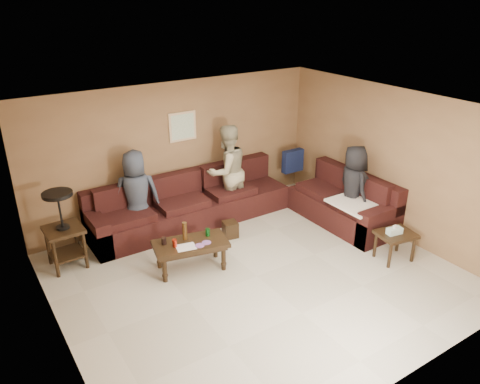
# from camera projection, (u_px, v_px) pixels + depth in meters

# --- Properties ---
(room) EXTENTS (5.60, 5.50, 2.50)m
(room) POSITION_uv_depth(u_px,v_px,m) (259.00, 172.00, 6.30)
(room) COLOR #B7B19A
(room) RESTS_ON ground
(sectional_sofa) EXTENTS (4.65, 2.90, 0.97)m
(sectional_sofa) POSITION_uv_depth(u_px,v_px,m) (246.00, 207.00, 8.41)
(sectional_sofa) COLOR black
(sectional_sofa) RESTS_ON ground
(coffee_table) EXTENTS (1.19, 0.78, 0.74)m
(coffee_table) POSITION_uv_depth(u_px,v_px,m) (190.00, 246.00, 7.01)
(coffee_table) COLOR black
(coffee_table) RESTS_ON ground
(end_table_left) EXTENTS (0.56, 0.56, 1.24)m
(end_table_left) POSITION_uv_depth(u_px,v_px,m) (63.00, 229.00, 6.97)
(end_table_left) COLOR black
(end_table_left) RESTS_ON ground
(side_table_right) EXTENTS (0.63, 0.55, 0.61)m
(side_table_right) POSITION_uv_depth(u_px,v_px,m) (395.00, 237.00, 7.25)
(side_table_right) COLOR black
(side_table_right) RESTS_ON ground
(waste_bin) EXTENTS (0.27, 0.27, 0.28)m
(waste_bin) POSITION_uv_depth(u_px,v_px,m) (230.00, 229.00, 8.02)
(waste_bin) COLOR black
(waste_bin) RESTS_ON ground
(wall_art) EXTENTS (0.52, 0.04, 0.52)m
(wall_art) POSITION_uv_depth(u_px,v_px,m) (182.00, 126.00, 8.23)
(wall_art) COLOR tan
(wall_art) RESTS_ON ground
(person_left) EXTENTS (0.88, 0.73, 1.55)m
(person_left) POSITION_uv_depth(u_px,v_px,m) (137.00, 195.00, 7.77)
(person_left) COLOR #2F3541
(person_left) RESTS_ON ground
(person_middle) EXTENTS (0.90, 0.73, 1.73)m
(person_middle) POSITION_uv_depth(u_px,v_px,m) (227.00, 171.00, 8.54)
(person_middle) COLOR tan
(person_middle) RESTS_ON ground
(person_right) EXTENTS (0.64, 0.83, 1.50)m
(person_right) POSITION_uv_depth(u_px,v_px,m) (353.00, 187.00, 8.15)
(person_right) COLOR black
(person_right) RESTS_ON ground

